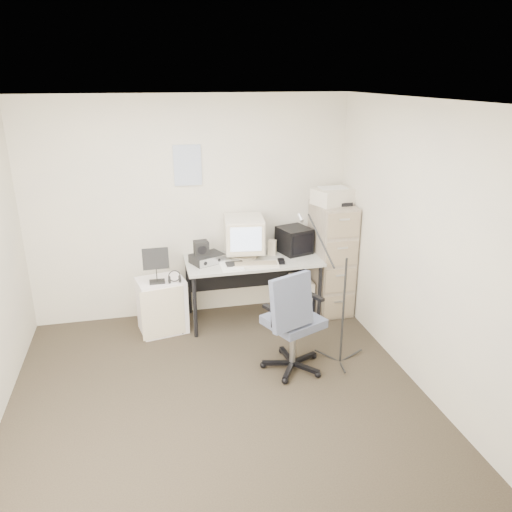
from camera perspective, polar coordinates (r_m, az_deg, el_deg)
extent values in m
cube|color=#2B241B|center=(4.57, -4.18, -15.96)|extent=(3.60, 3.60, 0.01)
cube|color=white|center=(3.70, -5.19, 17.23)|extent=(3.60, 3.60, 0.01)
cube|color=beige|center=(5.67, -7.41, 5.29)|extent=(3.60, 0.02, 2.50)
cube|color=beige|center=(2.40, 2.18, -16.36)|extent=(3.60, 0.02, 2.50)
cube|color=beige|center=(4.57, 18.29, 0.78)|extent=(0.02, 3.60, 2.50)
cube|color=white|center=(5.55, -7.84, 10.24)|extent=(0.30, 0.02, 0.44)
cube|color=#B0A494|center=(5.91, 8.59, -0.25)|extent=(0.40, 0.60, 1.30)
cube|color=beige|center=(5.72, 8.91, 6.75)|extent=(0.52, 0.43, 0.17)
cube|color=silver|center=(5.73, -0.36, -3.77)|extent=(1.50, 0.70, 0.73)
cube|color=beige|center=(5.58, -1.38, 2.13)|extent=(0.47, 0.49, 0.47)
cube|color=black|center=(5.78, 4.38, 1.83)|extent=(0.41, 0.42, 0.29)
cube|color=beige|center=(5.71, 1.87, 0.98)|extent=(0.12, 0.12, 0.17)
cube|color=beige|center=(5.39, -0.02, -0.99)|extent=(0.51, 0.24, 0.03)
cube|color=black|center=(5.48, 2.89, -0.60)|extent=(0.09, 0.13, 0.04)
cube|color=black|center=(5.50, -5.61, -0.27)|extent=(0.41, 0.36, 0.10)
cube|color=black|center=(5.46, -6.28, 0.94)|extent=(0.16, 0.15, 0.15)
cube|color=white|center=(5.38, -2.85, -1.08)|extent=(0.24, 0.32, 0.02)
cube|color=beige|center=(6.04, 5.18, -4.28)|extent=(0.20, 0.43, 0.39)
cube|color=slate|center=(4.71, 4.31, -7.24)|extent=(0.79, 0.79, 1.05)
cube|color=white|center=(5.58, -10.68, -5.55)|extent=(0.55, 0.48, 0.60)
cube|color=black|center=(5.32, -11.36, -1.01)|extent=(0.30, 0.22, 0.39)
torus|color=black|center=(5.34, -9.29, -2.54)|extent=(0.19, 0.19, 0.03)
cylinder|color=black|center=(4.80, 10.06, -4.47)|extent=(0.02, 0.02, 1.43)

